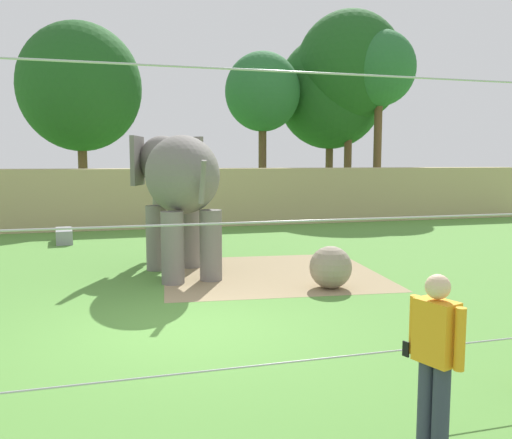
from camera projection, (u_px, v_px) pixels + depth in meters
ground_plane at (183, 328)px, 8.47m from camera, size 120.00×120.00×0.00m
dirt_patch at (271, 273)px, 12.60m from camera, size 5.42×5.05×0.01m
embankment_wall at (135, 198)px, 21.38m from camera, size 36.00×1.80×2.33m
elephant at (178, 181)px, 12.55m from camera, size 2.05×4.43×3.29m
enrichment_ball at (331, 267)px, 11.10m from camera, size 0.89×0.89×0.89m
cable_fence at (230, 249)px, 5.02m from camera, size 8.10×0.20×3.62m
zookeeper at (435, 358)px, 4.69m from camera, size 0.33×0.57×1.67m
feed_trough at (64, 236)px, 17.36m from camera, size 0.61×1.44×0.44m
tree_far_left at (263, 93)px, 29.23m from camera, size 4.11×4.11×8.56m
tree_left_of_centre at (330, 93)px, 31.55m from camera, size 6.29×6.29×9.95m
tree_behind_wall at (80, 87)px, 25.66m from camera, size 5.83×5.83×9.23m
tree_right_of_centre at (379, 70)px, 28.96m from camera, size 3.90×3.90×9.68m
tree_far_right at (349, 68)px, 30.33m from camera, size 6.05×6.05×11.09m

